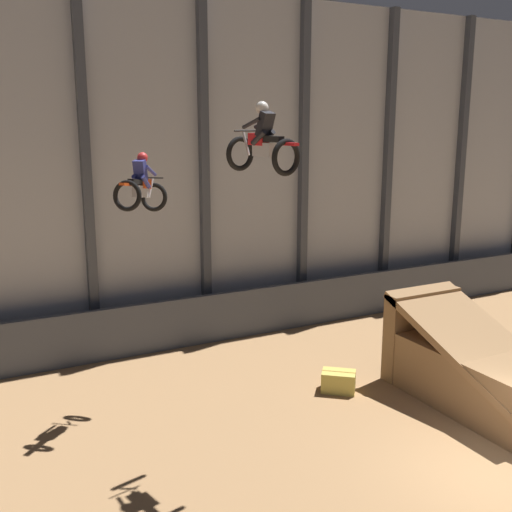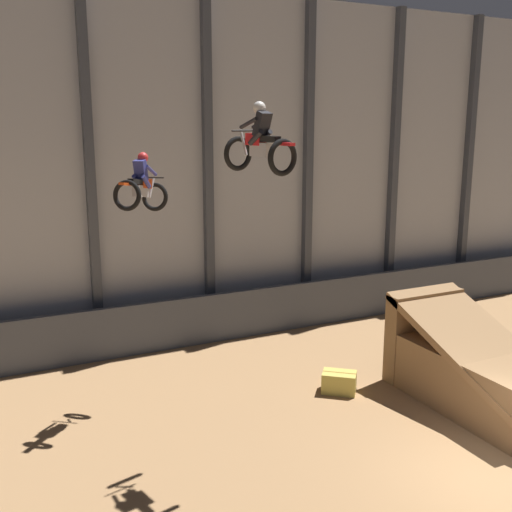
{
  "view_description": "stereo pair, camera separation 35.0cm",
  "coord_description": "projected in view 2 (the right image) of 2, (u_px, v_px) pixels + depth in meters",
  "views": [
    {
      "loc": [
        -9.4,
        -7.49,
        7.08
      ],
      "look_at": [
        -2.68,
        5.61,
        3.87
      ],
      "focal_mm": 42.0,
      "sensor_mm": 36.0,
      "label": 1
    },
    {
      "loc": [
        -9.09,
        -7.64,
        7.08
      ],
      "look_at": [
        -2.68,
        5.61,
        3.87
      ],
      "focal_mm": 42.0,
      "sensor_mm": 36.0,
      "label": 2
    }
  ],
  "objects": [
    {
      "name": "rider_bike_right_air",
      "position": [
        260.0,
        144.0,
        12.08
      ],
      "size": [
        1.08,
        1.8,
        1.45
      ],
      "rotation": [
        0.02,
        0.0,
        0.25
      ],
      "color": "black"
    },
    {
      "name": "rider_bike_left_air",
      "position": [
        141.0,
        187.0,
        14.57
      ],
      "size": [
        1.63,
        1.66,
        1.54
      ],
      "rotation": [
        -0.14,
        0.0,
        -0.76
      ],
      "color": "black"
    },
    {
      "name": "dirt_ramp",
      "position": [
        472.0,
        370.0,
        15.48
      ],
      "size": [
        2.39,
        6.54,
        2.7
      ],
      "color": "#966F48",
      "rests_on": "ground_plane"
    },
    {
      "name": "ground_plane",
      "position": [
        495.0,
        483.0,
        12.1
      ],
      "size": [
        60.0,
        60.0,
        0.0
      ],
      "primitive_type": "plane",
      "color": "#9E754C"
    },
    {
      "name": "lower_barrier",
      "position": [
        269.0,
        310.0,
        20.79
      ],
      "size": [
        31.36,
        0.2,
        1.63
      ],
      "color": "#474C56",
      "rests_on": "ground_plane"
    },
    {
      "name": "arena_back_wall",
      "position": [
        258.0,
        168.0,
        20.56
      ],
      "size": [
        32.0,
        0.4,
        11.29
      ],
      "color": "#A3A8B2",
      "rests_on": "ground_plane"
    },
    {
      "name": "hay_bale_trackside",
      "position": [
        339.0,
        382.0,
        16.2
      ],
      "size": [
        1.08,
        1.03,
        0.57
      ],
      "rotation": [
        0.0,
        0.0,
        2.46
      ],
      "color": "#CCB751",
      "rests_on": "ground_plane"
    }
  ]
}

